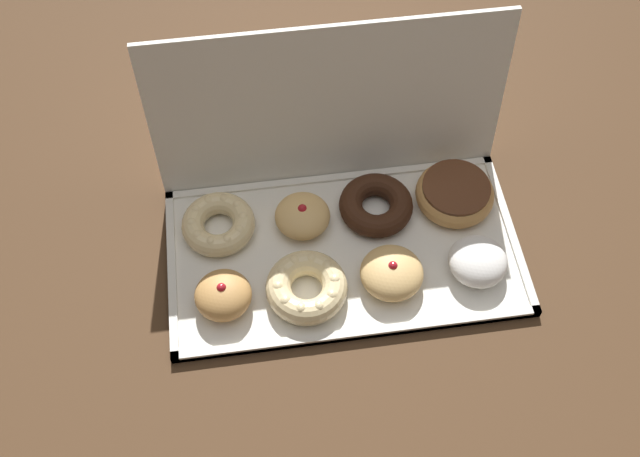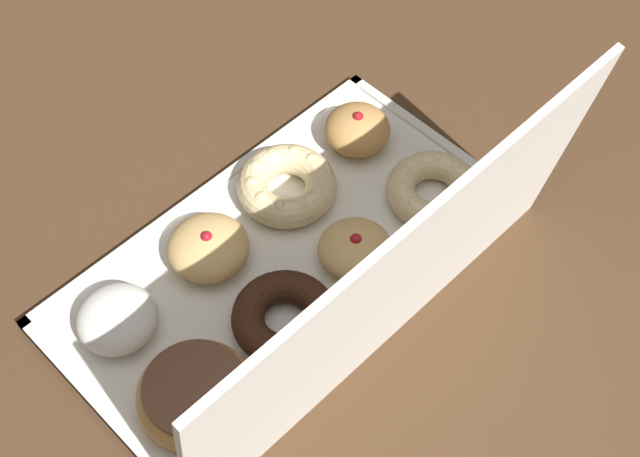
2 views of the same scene
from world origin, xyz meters
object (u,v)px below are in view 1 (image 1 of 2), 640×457
chocolate_cake_ring_donut_6 (376,205)px  cruller_donut_1 (307,287)px  donut_box (344,252)px  powdered_filled_donut_3 (478,261)px  jelly_filled_donut_5 (302,216)px  jelly_filled_donut_0 (223,295)px  cruller_donut_4 (218,224)px  jelly_filled_donut_2 (392,273)px  chocolate_frosted_donut_7 (455,193)px

chocolate_cake_ring_donut_6 → cruller_donut_1: bearing=-134.3°
chocolate_cake_ring_donut_6 → donut_box: bearing=-132.9°
powdered_filled_donut_3 → jelly_filled_donut_5: (-0.24, 0.12, -0.00)m
powdered_filled_donut_3 → chocolate_cake_ring_donut_6: size_ratio=0.76×
cruller_donut_1 → jelly_filled_donut_0: bearing=179.6°
cruller_donut_1 → cruller_donut_4: (-0.12, 0.13, -0.00)m
jelly_filled_donut_2 → chocolate_cake_ring_donut_6: size_ratio=0.81×
jelly_filled_donut_2 → powdered_filled_donut_3: size_ratio=1.06×
cruller_donut_1 → chocolate_cake_ring_donut_6: size_ratio=1.03×
jelly_filled_donut_2 → chocolate_frosted_donut_7: jelly_filled_donut_2 is taller
chocolate_cake_ring_donut_6 → jelly_filled_donut_2: bearing=-89.7°
jelly_filled_donut_5 → jelly_filled_donut_2: bearing=-45.3°
jelly_filled_donut_0 → cruller_donut_4: 0.13m
chocolate_frosted_donut_7 → chocolate_cake_ring_donut_6: bearing=-178.6°
jelly_filled_donut_0 → cruller_donut_4: bearing=89.8°
jelly_filled_donut_0 → jelly_filled_donut_2: size_ratio=0.88×
cruller_donut_4 → chocolate_frosted_donut_7: (0.37, 0.00, 0.00)m
jelly_filled_donut_0 → cruller_donut_4: jelly_filled_donut_0 is taller
jelly_filled_donut_5 → cruller_donut_1: bearing=-94.4°
chocolate_cake_ring_donut_6 → chocolate_frosted_donut_7: bearing=1.4°
cruller_donut_4 → jelly_filled_donut_2: bearing=-26.6°
jelly_filled_donut_5 → chocolate_cake_ring_donut_6: size_ratio=0.74×
cruller_donut_1 → jelly_filled_donut_5: size_ratio=1.40×
cruller_donut_1 → chocolate_frosted_donut_7: (0.25, 0.13, 0.00)m
jelly_filled_donut_2 → powdered_filled_donut_3: jelly_filled_donut_2 is taller
jelly_filled_donut_0 → donut_box: bearing=18.9°
jelly_filled_donut_0 → jelly_filled_donut_5: size_ratio=0.97×
powdered_filled_donut_3 → chocolate_frosted_donut_7: bearing=91.9°
jelly_filled_donut_5 → chocolate_cake_ring_donut_6: jelly_filled_donut_5 is taller
jelly_filled_donut_2 → cruller_donut_4: 0.27m
powdered_filled_donut_3 → cruller_donut_4: size_ratio=0.77×
jelly_filled_donut_0 → cruller_donut_1: (0.12, -0.00, -0.00)m
jelly_filled_donut_0 → jelly_filled_donut_2: bearing=0.8°
jelly_filled_donut_2 → jelly_filled_donut_5: (-0.12, 0.12, -0.00)m
cruller_donut_4 → chocolate_cake_ring_donut_6: 0.24m
powdered_filled_donut_3 → chocolate_frosted_donut_7: size_ratio=0.71×
cruller_donut_1 → jelly_filled_donut_2: size_ratio=1.28×
donut_box → jelly_filled_donut_5: 0.08m
jelly_filled_donut_0 → cruller_donut_1: size_ratio=0.69×
donut_box → chocolate_cake_ring_donut_6: (0.06, 0.06, 0.02)m
cruller_donut_1 → jelly_filled_donut_2: 0.12m
donut_box → cruller_donut_1: size_ratio=4.46×
cruller_donut_4 → donut_box: bearing=-18.9°
jelly_filled_donut_2 → powdered_filled_donut_3: bearing=0.7°
cruller_donut_1 → chocolate_cake_ring_donut_6: 0.18m
jelly_filled_donut_0 → chocolate_cake_ring_donut_6: 0.27m
cruller_donut_4 → chocolate_frosted_donut_7: 0.37m
jelly_filled_donut_0 → powdered_filled_donut_3: bearing=0.8°
donut_box → cruller_donut_4: bearing=161.1°
donut_box → jelly_filled_donut_5: (-0.06, 0.06, 0.03)m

